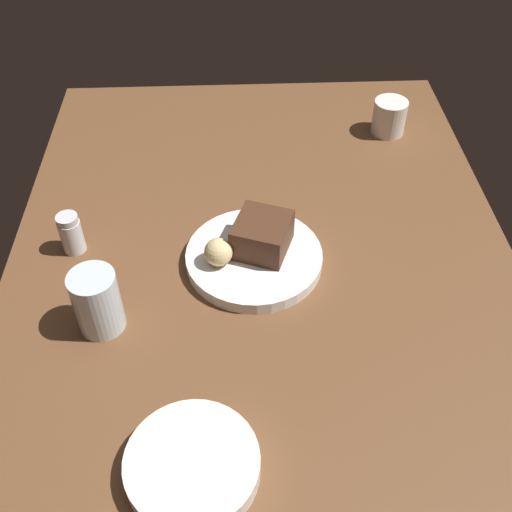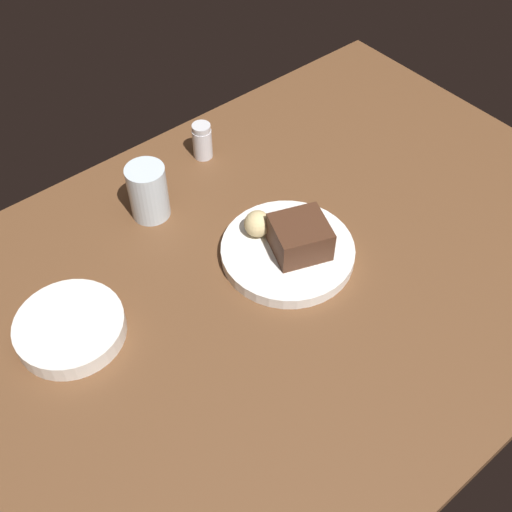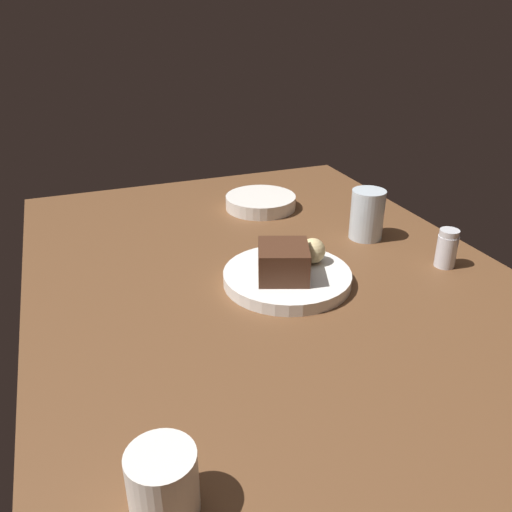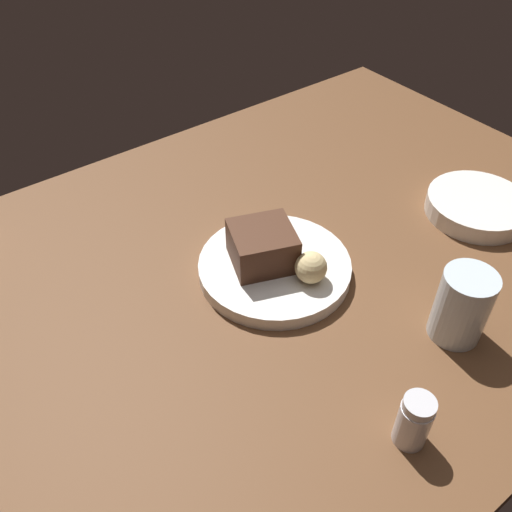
{
  "view_description": "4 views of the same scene",
  "coord_description": "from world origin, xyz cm",
  "px_view_note": "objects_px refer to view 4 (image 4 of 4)",
  "views": [
    {
      "loc": [
        -67.66,
        4.21,
        73.67
      ],
      "look_at": [
        1.22,
        1.08,
        5.04
      ],
      "focal_mm": 42.36,
      "sensor_mm": 36.0,
      "label": 1
    },
    {
      "loc": [
        -46.64,
        -49.12,
        83.01
      ],
      "look_at": [
        -3.55,
        3.15,
        5.29
      ],
      "focal_mm": 44.51,
      "sensor_mm": 36.0,
      "label": 2
    },
    {
      "loc": [
        74.64,
        -32.33,
        47.56
      ],
      "look_at": [
        -1.32,
        -3.23,
        7.56
      ],
      "focal_mm": 36.78,
      "sensor_mm": 36.0,
      "label": 3
    },
    {
      "loc": [
        39.16,
        46.48,
        60.06
      ],
      "look_at": [
        5.55,
        1.84,
        8.78
      ],
      "focal_mm": 38.87,
      "sensor_mm": 36.0,
      "label": 4
    }
  ],
  "objects_px": {
    "salt_shaker": "(414,421)",
    "water_glass": "(462,306)",
    "bread_roll": "(310,268)",
    "dessert_plate": "(275,268)",
    "chocolate_cake_slice": "(262,246)",
    "side_bowl": "(477,206)"
  },
  "relations": [
    {
      "from": "dessert_plate",
      "to": "side_bowl",
      "type": "height_order",
      "value": "side_bowl"
    },
    {
      "from": "dessert_plate",
      "to": "side_bowl",
      "type": "distance_m",
      "value": 0.37
    },
    {
      "from": "water_glass",
      "to": "bread_roll",
      "type": "bearing_deg",
      "value": -59.5
    },
    {
      "from": "bread_roll",
      "to": "side_bowl",
      "type": "height_order",
      "value": "bread_roll"
    },
    {
      "from": "salt_shaker",
      "to": "water_glass",
      "type": "height_order",
      "value": "water_glass"
    },
    {
      "from": "dessert_plate",
      "to": "chocolate_cake_slice",
      "type": "xyz_separation_m",
      "value": [
        0.01,
        -0.01,
        0.04
      ]
    },
    {
      "from": "chocolate_cake_slice",
      "to": "side_bowl",
      "type": "xyz_separation_m",
      "value": [
        -0.37,
        0.1,
        -0.03
      ]
    },
    {
      "from": "bread_roll",
      "to": "water_glass",
      "type": "bearing_deg",
      "value": 120.5
    },
    {
      "from": "dessert_plate",
      "to": "side_bowl",
      "type": "xyz_separation_m",
      "value": [
        -0.35,
        0.09,
        0.0
      ]
    },
    {
      "from": "dessert_plate",
      "to": "bread_roll",
      "type": "relative_size",
      "value": 4.92
    },
    {
      "from": "water_glass",
      "to": "side_bowl",
      "type": "distance_m",
      "value": 0.28
    },
    {
      "from": "dessert_plate",
      "to": "water_glass",
      "type": "height_order",
      "value": "water_glass"
    },
    {
      "from": "chocolate_cake_slice",
      "to": "salt_shaker",
      "type": "distance_m",
      "value": 0.32
    },
    {
      "from": "salt_shaker",
      "to": "side_bowl",
      "type": "bearing_deg",
      "value": -152.42
    },
    {
      "from": "chocolate_cake_slice",
      "to": "water_glass",
      "type": "xyz_separation_m",
      "value": [
        -0.13,
        0.24,
        0.0
      ]
    },
    {
      "from": "chocolate_cake_slice",
      "to": "dessert_plate",
      "type": "bearing_deg",
      "value": 129.94
    },
    {
      "from": "dessert_plate",
      "to": "water_glass",
      "type": "relative_size",
      "value": 2.18
    },
    {
      "from": "bread_roll",
      "to": "dessert_plate",
      "type": "bearing_deg",
      "value": -73.33
    },
    {
      "from": "salt_shaker",
      "to": "water_glass",
      "type": "bearing_deg",
      "value": -157.44
    },
    {
      "from": "chocolate_cake_slice",
      "to": "water_glass",
      "type": "bearing_deg",
      "value": 118.24
    },
    {
      "from": "salt_shaker",
      "to": "water_glass",
      "type": "xyz_separation_m",
      "value": [
        -0.16,
        -0.07,
        0.02
      ]
    },
    {
      "from": "dessert_plate",
      "to": "side_bowl",
      "type": "bearing_deg",
      "value": 165.82
    }
  ]
}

